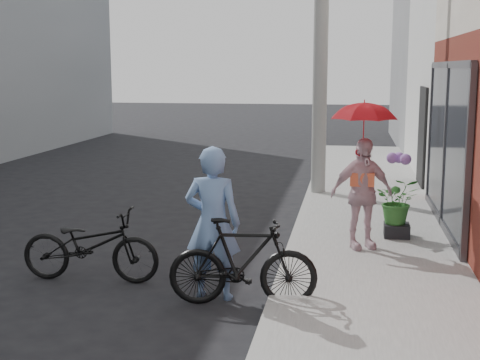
% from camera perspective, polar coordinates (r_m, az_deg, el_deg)
% --- Properties ---
extents(ground, '(80.00, 80.00, 0.00)m').
position_cam_1_polar(ground, '(7.65, -4.01, -9.83)').
color(ground, black).
rests_on(ground, ground).
extents(sidewalk, '(2.20, 24.00, 0.12)m').
position_cam_1_polar(sidewalk, '(9.36, 11.59, -5.98)').
color(sidewalk, gray).
rests_on(sidewalk, ground).
extents(curb, '(0.12, 24.00, 0.12)m').
position_cam_1_polar(curb, '(9.38, 4.46, -5.78)').
color(curb, '#9E9E99').
rests_on(curb, ground).
extents(utility_pole, '(0.28, 0.28, 7.00)m').
position_cam_1_polar(utility_pole, '(13.07, 6.95, 13.73)').
color(utility_pole, '#9E9E99').
rests_on(utility_pole, ground).
extents(officer, '(0.63, 0.42, 1.71)m').
position_cam_1_polar(officer, '(7.35, -2.34, -3.70)').
color(officer, '#6988BA').
rests_on(officer, ground).
extents(bike_left, '(1.70, 0.63, 0.88)m').
position_cam_1_polar(bike_left, '(8.22, -12.65, -5.45)').
color(bike_left, black).
rests_on(bike_left, ground).
extents(bike_right, '(1.64, 0.63, 0.96)m').
position_cam_1_polar(bike_right, '(7.21, 0.26, -7.01)').
color(bike_right, black).
rests_on(bike_right, ground).
extents(kimono_woman, '(0.95, 0.69, 1.50)m').
position_cam_1_polar(kimono_woman, '(9.11, 10.34, -1.14)').
color(kimono_woman, beige).
rests_on(kimono_woman, sidewalk).
extents(parasol, '(0.86, 0.86, 0.75)m').
position_cam_1_polar(parasol, '(8.97, 10.56, 5.95)').
color(parasol, red).
rests_on(parasol, kimono_woman).
extents(planter, '(0.36, 0.36, 0.19)m').
position_cam_1_polar(planter, '(9.95, 13.22, -4.19)').
color(planter, black).
rests_on(planter, sidewalk).
extents(potted_plant, '(0.61, 0.53, 0.68)m').
position_cam_1_polar(potted_plant, '(9.86, 13.32, -1.74)').
color(potted_plant, '#316F2C').
rests_on(potted_plant, planter).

